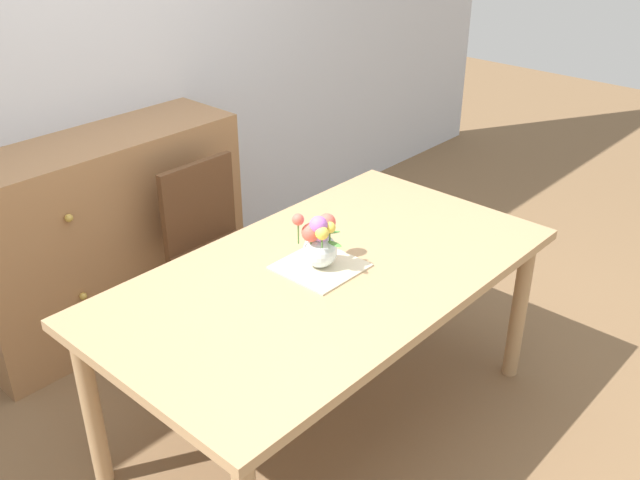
{
  "coord_description": "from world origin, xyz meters",
  "views": [
    {
      "loc": [
        -1.76,
        -1.56,
        2.14
      ],
      "look_at": [
        -0.0,
        0.04,
        0.87
      ],
      "focal_mm": 39.97,
      "sensor_mm": 36.0,
      "label": 1
    }
  ],
  "objects_px": {
    "flower_vase": "(320,242)",
    "dresser": "(108,235)",
    "dining_table": "(327,288)",
    "chair_far": "(216,242)"
  },
  "relations": [
    {
      "from": "flower_vase",
      "to": "dresser",
      "type": "bearing_deg",
      "value": 96.38
    },
    {
      "from": "dining_table",
      "to": "dresser",
      "type": "distance_m",
      "value": 1.35
    },
    {
      "from": "dining_table",
      "to": "flower_vase",
      "type": "xyz_separation_m",
      "value": [
        -0.0,
        0.03,
        0.2
      ]
    },
    {
      "from": "chair_far",
      "to": "dining_table",
      "type": "bearing_deg",
      "value": 80.49
    },
    {
      "from": "dining_table",
      "to": "chair_far",
      "type": "height_order",
      "value": "chair_far"
    },
    {
      "from": "chair_far",
      "to": "dresser",
      "type": "relative_size",
      "value": 0.64
    },
    {
      "from": "dining_table",
      "to": "dresser",
      "type": "bearing_deg",
      "value": 96.41
    },
    {
      "from": "dresser",
      "to": "flower_vase",
      "type": "height_order",
      "value": "dresser"
    },
    {
      "from": "dining_table",
      "to": "flower_vase",
      "type": "distance_m",
      "value": 0.2
    },
    {
      "from": "dining_table",
      "to": "dresser",
      "type": "relative_size",
      "value": 1.3
    }
  ]
}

